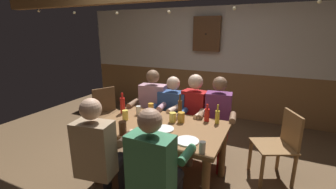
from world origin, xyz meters
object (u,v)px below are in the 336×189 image
(person_0, at_px, (152,106))
(chair_empty_near_right, at_px, (108,113))
(person_5, at_px, (155,166))
(person_1, at_px, (171,112))
(table_candle, at_px, (143,119))
(pint_glass_1, at_px, (125,115))
(pint_glass_3, at_px, (151,108))
(bottle_2, at_px, (217,116))
(bottle_3, at_px, (123,105))
(bottle_1, at_px, (180,108))
(pint_glass_5, at_px, (202,147))
(chair_empty_near_left, at_px, (280,144))
(wall_dart_cabinet, at_px, (207,34))
(person_4, at_px, (99,151))
(plate_1, at_px, (164,129))
(person_3, at_px, (217,118))
(pint_glass_4, at_px, (138,110))
(pint_glass_0, at_px, (149,120))
(bottle_0, at_px, (207,114))
(person_2, at_px, (192,113))
(pint_glass_7, at_px, (173,117))
(dining_table, at_px, (160,134))
(pint_glass_6, at_px, (123,128))
(pint_glass_2, at_px, (181,117))
(plate_0, at_px, (187,141))

(person_0, relative_size, chair_empty_near_right, 1.41)
(person_5, bearing_deg, chair_empty_near_right, 141.28)
(person_1, height_order, table_candle, person_1)
(pint_glass_1, height_order, pint_glass_3, pint_glass_1)
(person_5, xyz_separation_m, table_candle, (-0.54, 0.69, 0.10))
(bottle_2, xyz_separation_m, bottle_3, (-1.24, -0.18, 0.03))
(bottle_1, distance_m, pint_glass_5, 0.96)
(chair_empty_near_left, height_order, wall_dart_cabinet, wall_dart_cabinet)
(pint_glass_5, bearing_deg, person_4, -163.02)
(pint_glass_1, bearing_deg, pint_glass_5, -18.91)
(plate_1, xyz_separation_m, pint_glass_1, (-0.57, 0.06, 0.06))
(person_0, height_order, plate_1, person_0)
(person_3, relative_size, table_candle, 15.29)
(person_3, bearing_deg, pint_glass_4, 19.34)
(pint_glass_0, bearing_deg, chair_empty_near_right, 149.39)
(bottle_0, height_order, pint_glass_5, bottle_0)
(person_2, xyz_separation_m, pint_glass_7, (-0.07, -0.54, 0.12))
(person_1, relative_size, pint_glass_3, 9.61)
(chair_empty_near_left, bearing_deg, dining_table, 90.00)
(person_2, height_order, person_5, person_2)
(bottle_1, xyz_separation_m, pint_glass_3, (-0.42, -0.02, -0.06))
(plate_1, relative_size, pint_glass_7, 1.91)
(dining_table, distance_m, bottle_1, 0.46)
(bottle_0, height_order, pint_glass_6, bottle_0)
(person_0, xyz_separation_m, pint_glass_4, (0.08, -0.50, 0.11))
(pint_glass_0, relative_size, pint_glass_7, 1.10)
(plate_1, bearing_deg, bottle_1, 90.16)
(pint_glass_2, distance_m, pint_glass_3, 0.55)
(person_0, bearing_deg, pint_glass_4, 91.15)
(bottle_3, distance_m, pint_glass_3, 0.39)
(person_2, xyz_separation_m, pint_glass_5, (0.48, -1.11, 0.11))
(pint_glass_1, bearing_deg, bottle_1, 36.27)
(dining_table, bearing_deg, person_4, -114.20)
(bottle_2, relative_size, pint_glass_2, 1.85)
(chair_empty_near_right, bearing_deg, pint_glass_3, 100.34)
(bottle_0, bearing_deg, wall_dart_cabinet, 106.74)
(person_0, xyz_separation_m, pint_glass_5, (1.14, -1.12, 0.11))
(chair_empty_near_right, xyz_separation_m, table_candle, (1.09, -0.66, 0.30))
(person_5, distance_m, bottle_0, 1.08)
(person_3, height_order, wall_dart_cabinet, wall_dart_cabinet)
(dining_table, bearing_deg, person_2, 77.03)
(person_2, bearing_deg, table_candle, 68.52)
(person_5, relative_size, bottle_1, 4.13)
(pint_glass_0, relative_size, wall_dart_cabinet, 0.19)
(plate_0, bearing_deg, pint_glass_0, 160.69)
(table_candle, bearing_deg, plate_0, -20.52)
(person_3, bearing_deg, person_0, -8.59)
(dining_table, height_order, person_4, person_4)
(plate_1, height_order, pint_glass_1, pint_glass_1)
(pint_glass_1, bearing_deg, person_3, 35.91)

